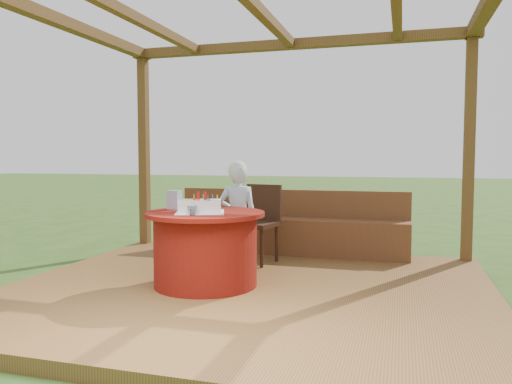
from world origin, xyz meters
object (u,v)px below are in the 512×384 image
gift_bag (174,200)px  chair (259,219)px  elderly_woman (238,214)px  table (206,248)px  drinking_glass (192,211)px  birthday_cake (200,206)px  bench (288,232)px

gift_bag → chair: bearing=71.0°
chair → elderly_woman: bearing=-103.5°
table → gift_bag: gift_bag is taller
chair → drinking_glass: chair is taller
birthday_cake → elderly_woman: bearing=82.7°
bench → elderly_woman: size_ratio=2.53×
elderly_woman → bench: bearing=73.3°
bench → drinking_glass: size_ratio=34.15×
table → drinking_glass: (-0.01, -0.29, 0.39)m
table → gift_bag: 0.60m
elderly_woman → birthday_cake: elderly_woman is taller
table → elderly_woman: (0.08, 0.73, 0.24)m
table → birthday_cake: size_ratio=2.00×
table → elderly_woman: 0.77m
table → chair: size_ratio=1.25×
chair → drinking_glass: (-0.20, -1.47, 0.24)m
birthday_cake → gift_bag: size_ratio=3.02×
bench → birthday_cake: (-0.43, -1.88, 0.50)m
bench → table: 1.85m
birthday_cake → gift_bag: birthday_cake is taller
birthday_cake → drinking_glass: 0.22m
chair → birthday_cake: 1.29m
drinking_glass → chair: bearing=82.4°
chair → birthday_cake: (-0.21, -1.25, 0.26)m
bench → chair: bearing=-109.0°
elderly_woman → drinking_glass: (-0.09, -1.02, 0.14)m
bench → elderly_woman: elderly_woman is taller
gift_bag → drinking_glass: size_ratio=2.12×
table → drinking_glass: drinking_glass is taller
birthday_cake → drinking_glass: bearing=-86.0°
gift_bag → bench: bearing=74.4°
table → elderly_woman: elderly_woman is taller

